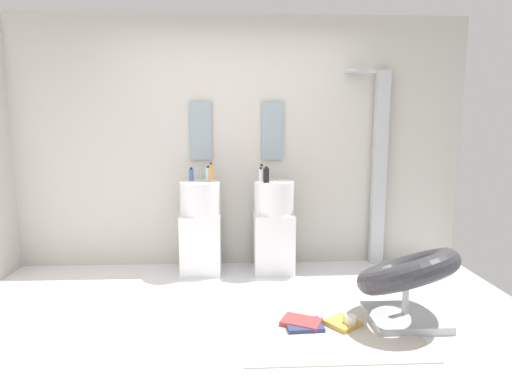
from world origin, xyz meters
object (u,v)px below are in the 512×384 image
shower_column (378,164)px  soap_bottle_grey (262,173)px  soap_bottle_white (261,175)px  soap_bottle_black (266,175)px  magazine_navy (304,325)px  magazine_red (301,322)px  coffee_mug (350,321)px  soap_bottle_amber (211,173)px  pedestal_sink_left (201,227)px  soap_bottle_clear (209,174)px  pedestal_sink_right (274,226)px  lounge_chair (407,278)px  magazine_ochre (343,323)px  soap_bottle_blue (191,175)px

shower_column → soap_bottle_grey: size_ratio=12.24×
shower_column → soap_bottle_grey: shower_column is taller
soap_bottle_white → soap_bottle_black: 0.11m
shower_column → magazine_navy: size_ratio=7.66×
magazine_red → coffee_mug: coffee_mug is taller
shower_column → soap_bottle_amber: bearing=-173.2°
pedestal_sink_left → shower_column: size_ratio=0.50×
soap_bottle_clear → pedestal_sink_right: bearing=-4.6°
lounge_chair → magazine_ochre: (-0.50, -0.07, -0.32)m
shower_column → soap_bottle_blue: size_ratio=15.47×
magazine_red → soap_bottle_amber: 1.74m
lounge_chair → soap_bottle_grey: (-1.02, 1.28, 0.66)m
shower_column → soap_bottle_black: bearing=-166.6°
shower_column → magazine_navy: (-1.01, -1.47, -1.06)m
magazine_red → soap_bottle_grey: (-0.22, 1.32, 0.98)m
pedestal_sink_left → soap_bottle_black: 0.85m
pedestal_sink_left → magazine_ochre: pedestal_sink_left is taller
soap_bottle_black → shower_column: bearing=13.4°
magazine_red → coffee_mug: size_ratio=3.27×
soap_bottle_amber → coffee_mug: bearing=-49.8°
shower_column → soap_bottle_clear: shower_column is taller
soap_bottle_white → soap_bottle_blue: size_ratio=1.07×
coffee_mug → shower_column: bearing=65.9°
soap_bottle_blue → soap_bottle_amber: size_ratio=0.68×
soap_bottle_white → coffee_mug: bearing=-65.6°
pedestal_sink_left → coffee_mug: 1.82m
soap_bottle_amber → lounge_chair: bearing=-37.8°
soap_bottle_clear → soap_bottle_white: size_ratio=1.09×
soap_bottle_blue → soap_bottle_black: (0.75, -0.20, 0.01)m
magazine_ochre → soap_bottle_blue: (-1.24, 1.38, 0.97)m
lounge_chair → soap_bottle_black: size_ratio=6.96×
pedestal_sink_right → magazine_ochre: size_ratio=4.81×
magazine_red → coffee_mug: bearing=16.4°
pedestal_sink_right → magazine_red: pedestal_sink_right is taller
soap_bottle_grey → soap_bottle_black: bearing=-78.3°
magazine_navy → soap_bottle_blue: (-0.95, 1.39, 0.97)m
shower_column → magazine_ochre: shower_column is taller
magazine_ochre → soap_bottle_grey: 1.75m
shower_column → soap_bottle_white: 1.27m
magazine_ochre → soap_bottle_amber: soap_bottle_amber is taller
magazine_red → pedestal_sink_left: bearing=149.9°
soap_bottle_clear → soap_bottle_white: (0.52, -0.06, -0.01)m
coffee_mug → soap_bottle_amber: 1.94m
soap_bottle_black → soap_bottle_amber: soap_bottle_amber is taller
soap_bottle_white → soap_bottle_blue: (-0.70, 0.11, -0.00)m
shower_column → soap_bottle_grey: 1.25m
magazine_red → coffee_mug: 0.36m
coffee_mug → magazine_ochre: bearing=149.1°
soap_bottle_clear → soap_bottle_amber: 0.08m
magazine_ochre → soap_bottle_white: bearing=76.2°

